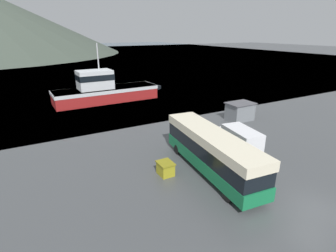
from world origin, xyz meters
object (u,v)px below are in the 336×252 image
small_boat (146,89)px  tour_bus (211,150)px  fishing_boat (104,90)px  storage_bin (166,168)px  delivery_van (238,139)px  dock_kiosk (240,111)px

small_boat → tour_bus: bearing=-41.5°
fishing_boat → small_boat: fishing_boat is taller
storage_bin → small_boat: (11.81, 29.95, -0.21)m
tour_bus → storage_bin: 4.04m
tour_bus → storage_bin: size_ratio=8.37×
delivery_van → small_boat: (3.70, 29.51, -0.98)m
delivery_van → small_boat: bearing=91.3°
delivery_van → storage_bin: bearing=-168.5°
fishing_boat → delivery_van: bearing=11.0°
tour_bus → storage_bin: bearing=165.9°
fishing_boat → tour_bus: bearing=0.9°
tour_bus → dock_kiosk: 14.76m
fishing_boat → dock_kiosk: fishing_boat is taller
storage_bin → dock_kiosk: 17.10m
tour_bus → storage_bin: (-3.59, 1.28, -1.36)m
delivery_van → fishing_boat: 26.19m
tour_bus → dock_kiosk: size_ratio=3.41×
small_boat → storage_bin: bearing=-48.3°
delivery_van → small_boat: size_ratio=0.88×
storage_bin → fishing_boat: bearing=84.9°
delivery_van → storage_bin: 8.16m
storage_bin → dock_kiosk: (15.25, 7.73, 0.61)m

